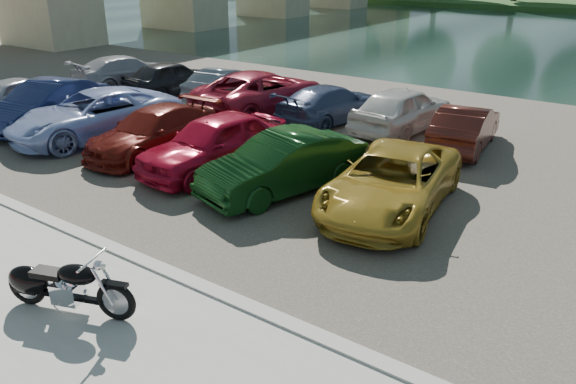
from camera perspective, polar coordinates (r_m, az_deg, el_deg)
name	(u,v)px	position (r m, az deg, el deg)	size (l,w,h in m)	color
ground	(91,341)	(9.37, -19.41, -14.09)	(200.00, 200.00, 0.00)	#595447
promenade	(30,375)	(8.97, -24.76, -16.54)	(60.00, 6.00, 0.10)	#A09D97
kerb	(184,280)	(10.34, -10.50, -8.81)	(60.00, 0.30, 0.14)	#A09D97
parking_lot	(400,151)	(17.20, 11.27, 4.07)	(60.00, 18.00, 0.04)	#413C34
motorcycle	(58,285)	(9.85, -22.34, -8.71)	(2.24, 1.07, 1.05)	black
car_0	(5,98)	(22.91, -26.82, 8.54)	(1.58, 3.94, 1.34)	#A2A4AD
car_1	(46,105)	(20.77, -23.33, 8.14)	(1.62, 4.65, 1.53)	#172048
car_2	(95,115)	(18.90, -19.00, 7.42)	(2.50, 5.42, 1.51)	#9BAEE2
car_3	(153,131)	(16.98, -13.52, 6.01)	(1.83, 4.50, 1.30)	#5E130D
car_4	(215,143)	(15.21, -7.47, 4.96)	(1.81, 4.51, 1.54)	#A70B26
car_5	(283,164)	(13.66, -0.46, 2.86)	(1.52, 4.37, 1.44)	#0E3311
car_6	(392,181)	(12.90, 10.48, 1.08)	(2.28, 4.95, 1.38)	#AA8827
car_7	(127,72)	(26.14, -16.09, 11.65)	(1.95, 4.80, 1.39)	#A0A0A8
car_8	(171,78)	(24.33, -11.77, 11.32)	(1.69, 4.19, 1.43)	black
car_9	(225,84)	(22.94, -6.42, 10.81)	(1.38, 3.97, 1.31)	slate
car_10	(262,92)	(21.06, -2.70, 10.16)	(2.55, 5.53, 1.54)	maroon
car_11	(331,104)	(19.77, 4.35, 8.92)	(1.82, 4.48, 1.30)	navy
car_12	(403,109)	(18.98, 11.56, 8.27)	(1.79, 4.45, 1.51)	silver
car_13	(465,127)	(17.73, 17.54, 6.30)	(1.39, 3.98, 1.31)	#481913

